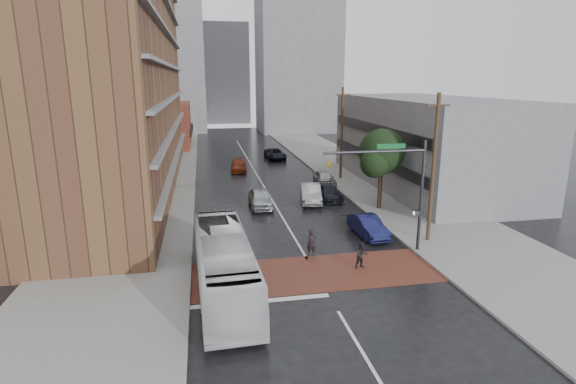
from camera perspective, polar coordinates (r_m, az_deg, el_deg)
name	(u,v)px	position (r m, az deg, el deg)	size (l,w,h in m)	color
ground	(317,277)	(25.81, 3.74, -10.66)	(160.00, 160.00, 0.00)	black
crosswalk	(315,273)	(26.25, 3.47, -10.20)	(14.00, 5.00, 0.02)	brown
sidewalk_west	(152,185)	(49.16, -16.94, 0.92)	(9.00, 90.00, 0.15)	gray
sidewalk_east	(360,176)	(51.89, 9.18, 2.03)	(9.00, 90.00, 0.15)	gray
apartment_block	(112,44)	(47.44, -21.46, 17.08)	(10.00, 44.00, 28.00)	brown
storefront_west	(165,125)	(77.23, -15.35, 8.24)	(8.00, 16.00, 7.00)	brown
building_east	(425,142)	(48.63, 16.98, 6.09)	(11.00, 26.00, 9.00)	gray
distant_tower_west	(160,53)	(101.10, -15.99, 16.59)	(18.00, 16.00, 32.00)	gray
distant_tower_east	(297,43)	(97.00, 1.21, 18.42)	(16.00, 14.00, 36.00)	gray
distant_tower_center	(224,74)	(117.81, -8.13, 14.61)	(12.00, 10.00, 24.00)	gray
street_tree	(382,155)	(38.09, 11.82, 4.67)	(4.20, 4.10, 6.90)	#332319
signal_mast	(401,181)	(28.46, 14.11, 1.37)	(6.50, 0.30, 7.20)	#2D2D33
utility_pole_near	(433,168)	(31.01, 17.97, 2.91)	(1.60, 0.26, 10.00)	#473321
utility_pole_far	(342,133)	(49.27, 6.83, 7.45)	(1.60, 0.26, 10.00)	#473321
transit_bus	(224,265)	(23.56, -8.11, -9.12)	(2.63, 11.26, 3.14)	silver
pedestrian_a	(312,243)	(28.25, 3.02, -6.51)	(0.63, 0.41, 1.72)	black
pedestrian_b	(362,255)	(26.87, 9.35, -7.95)	(0.77, 0.60, 1.59)	black
car_travel_a	(260,198)	(38.96, -3.54, -0.76)	(1.89, 4.71, 1.60)	#AEB2B6
car_travel_b	(311,193)	(40.45, 2.90, -0.17)	(1.73, 4.96, 1.63)	#B4B8BC
car_travel_c	(239,166)	(54.46, -6.29, 3.34)	(1.87, 4.61, 1.34)	maroon
suv_travel	(275,154)	(62.37, -1.66, 4.86)	(2.43, 5.27, 1.46)	black
car_parked_near	(368,226)	(32.31, 10.11, -4.28)	(1.53, 4.38, 1.44)	#15184B
car_parked_mid	(329,193)	(41.51, 5.21, -0.09)	(1.80, 4.42, 1.28)	black
car_parked_far	(325,178)	(46.97, 4.66, 1.75)	(1.79, 4.45, 1.52)	#A7ABAF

